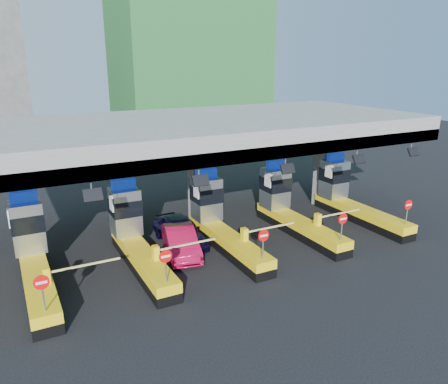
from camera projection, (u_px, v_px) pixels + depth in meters
name	position (u px, v px, depth m)	size (l,w,h in m)	color
ground	(220.00, 244.00, 25.60)	(120.00, 120.00, 0.00)	black
toll_canopy	(198.00, 133.00, 26.25)	(28.00, 12.09, 7.00)	slate
toll_lane_far_left	(33.00, 254.00, 21.00)	(4.43, 8.00, 4.16)	black
toll_lane_left	(134.00, 236.00, 23.21)	(4.43, 8.00, 4.16)	black
toll_lane_center	(218.00, 220.00, 25.43)	(4.43, 8.00, 4.16)	black
toll_lane_right	(288.00, 207.00, 27.64)	(4.43, 8.00, 4.16)	black
toll_lane_far_right	(348.00, 196.00, 29.86)	(4.43, 8.00, 4.16)	black
bg_building_scaffold	(188.00, 29.00, 53.98)	(18.00, 12.00, 28.00)	#1E5926
van	(180.00, 231.00, 25.42)	(1.92, 4.78, 1.63)	black
red_car	(181.00, 241.00, 24.09)	(1.61, 4.60, 1.52)	#B10D37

